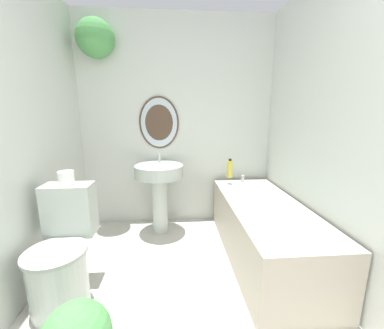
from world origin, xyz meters
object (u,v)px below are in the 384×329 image
Objects in this scene: toilet at (62,257)px; pedestal_sink at (159,183)px; bathtub at (263,229)px; toilet_paper_roll at (66,178)px; shampoo_bottle at (230,169)px.

pedestal_sink is (0.63, 0.94, 0.24)m from toilet.
toilet_paper_roll is at bearing -172.88° from bathtub.
pedestal_sink is 7.97× the size of toilet_paper_roll.
shampoo_bottle is 1.96× the size of toilet_paper_roll.
shampoo_bottle is (0.80, 0.08, 0.12)m from pedestal_sink.
pedestal_sink reaches higher than bathtub.
toilet_paper_roll is at bearing -130.02° from pedestal_sink.
bathtub is at bearing 7.12° from toilet_paper_roll.
pedestal_sink reaches higher than toilet.
shampoo_bottle is (1.43, 1.02, 0.37)m from toilet.
pedestal_sink reaches higher than shampoo_bottle.
bathtub is at bearing -74.09° from shampoo_bottle.
pedestal_sink is 1.02m from toilet_paper_roll.
toilet is 1.79m from shampoo_bottle.
toilet is 0.92× the size of pedestal_sink.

